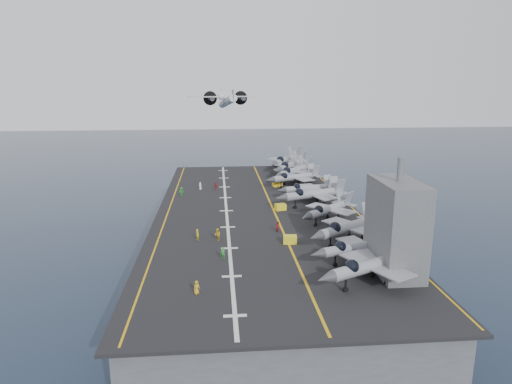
{
  "coord_description": "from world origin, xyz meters",
  "views": [
    {
      "loc": [
        -7.51,
        -83.61,
        34.59
      ],
      "look_at": [
        0.0,
        4.0,
        13.0
      ],
      "focal_mm": 32.0,
      "sensor_mm": 36.0,
      "label": 1
    }
  ],
  "objects": [
    {
      "name": "crew_4",
      "position": [
        -8.0,
        17.6,
        11.26
      ],
      "size": [
        1.23,
        1.18,
        1.71
      ],
      "primitive_type": "imported",
      "color": "#B21919",
      "rests_on": "flight_deck"
    },
    {
      "name": "tow_cart_b",
      "position": [
        4.32,
        -0.31,
        11.01
      ],
      "size": [
        2.29,
        1.79,
        1.21
      ],
      "primitive_type": null,
      "color": "yellow",
      "rests_on": "flight_deck"
    },
    {
      "name": "fighter_jet_6",
      "position": [
        10.52,
        18.99,
        12.83
      ],
      "size": [
        16.49,
        13.98,
        4.85
      ],
      "primitive_type": null,
      "color": "#9DA4AF",
      "rests_on": "flight_deck"
    },
    {
      "name": "fighter_jet_5",
      "position": [
        11.66,
        8.46,
        12.63
      ],
      "size": [
        14.4,
        11.16,
        4.46
      ],
      "primitive_type": null,
      "color": "#9DA7AE",
      "rests_on": "flight_deck"
    },
    {
      "name": "landing_centerline",
      "position": [
        -6.0,
        0.0,
        10.42
      ],
      "size": [
        0.5,
        90.0,
        0.02
      ],
      "primitive_type": "cube",
      "color": "silver",
      "rests_on": "flight_deck"
    },
    {
      "name": "crew_0",
      "position": [
        -10.22,
        -34.51,
        11.22
      ],
      "size": [
        1.18,
        1.11,
        1.64
      ],
      "primitive_type": "imported",
      "color": "gold",
      "rests_on": "flight_deck"
    },
    {
      "name": "fighter_jet_9",
      "position": [
        11.4,
        40.3,
        13.23
      ],
      "size": [
        17.94,
        19.59,
        5.66
      ],
      "primitive_type": null,
      "color": "#A2AAB2",
      "rests_on": "flight_deck"
    },
    {
      "name": "island_superstructure",
      "position": [
        15.0,
        -30.0,
        17.9
      ],
      "size": [
        5.0,
        10.0,
        15.0
      ],
      "primitive_type": null,
      "color": "#56595E",
      "rests_on": "flight_deck"
    },
    {
      "name": "fighter_jet_2",
      "position": [
        12.36,
        -18.9,
        13.01
      ],
      "size": [
        18.08,
        16.7,
        5.22
      ],
      "primitive_type": null,
      "color": "gray",
      "rests_on": "flight_deck"
    },
    {
      "name": "crew_3",
      "position": [
        -15.36,
        12.42,
        11.35
      ],
      "size": [
        1.34,
        1.14,
        1.9
      ],
      "primitive_type": "imported",
      "color": "#1F8021",
      "rests_on": "flight_deck"
    },
    {
      "name": "deck_edge_port",
      "position": [
        -17.0,
        0.0,
        10.42
      ],
      "size": [
        0.25,
        90.0,
        0.02
      ],
      "primitive_type": "cube",
      "color": "gold",
      "rests_on": "flight_deck"
    },
    {
      "name": "ground",
      "position": [
        0.0,
        0.0,
        0.0
      ],
      "size": [
        500.0,
        500.0,
        0.0
      ],
      "primitive_type": "plane",
      "color": "#142135",
      "rests_on": "ground"
    },
    {
      "name": "tow_cart_c",
      "position": [
        6.34,
        19.57,
        11.04
      ],
      "size": [
        2.34,
        1.73,
        1.28
      ],
      "primitive_type": null,
      "color": "yellow",
      "rests_on": "flight_deck"
    },
    {
      "name": "fighter_jet_3",
      "position": [
        11.77,
        -8.1,
        12.74
      ],
      "size": [
        16.07,
        15.71,
        4.69
      ],
      "primitive_type": null,
      "color": "gray",
      "rests_on": "flight_deck"
    },
    {
      "name": "fighter_jet_4",
      "position": [
        11.26,
        1.98,
        13.03
      ],
      "size": [
        17.69,
        14.71,
        5.26
      ],
      "primitive_type": null,
      "color": "gray",
      "rests_on": "flight_deck"
    },
    {
      "name": "deck_edge_stbd",
      "position": [
        18.5,
        0.0,
        10.42
      ],
      "size": [
        0.25,
        90.0,
        0.02
      ],
      "primitive_type": "cube",
      "color": "gold",
      "rests_on": "flight_deck"
    },
    {
      "name": "crew_7",
      "position": [
        2.2,
        -12.91,
        11.25
      ],
      "size": [
        1.16,
        1.23,
        1.71
      ],
      "primitive_type": "imported",
      "color": "#B21919",
      "rests_on": "flight_deck"
    },
    {
      "name": "flight_deck",
      "position": [
        0.0,
        0.0,
        10.2
      ],
      "size": [
        38.0,
        92.0,
        0.4
      ],
      "primitive_type": "cube",
      "color": "black",
      "rests_on": "hull"
    },
    {
      "name": "tow_cart_a",
      "position": [
        3.26,
        -18.6,
        11.01
      ],
      "size": [
        2.17,
        1.55,
        1.22
      ],
      "primitive_type": null,
      "color": "yellow",
      "rests_on": "flight_deck"
    },
    {
      "name": "crew_6",
      "position": [
        -7.01,
        -23.99,
        11.24
      ],
      "size": [
        1.06,
        0.76,
        1.68
      ],
      "primitive_type": "imported",
      "color": "green",
      "rests_on": "flight_deck"
    },
    {
      "name": "hull",
      "position": [
        0.0,
        0.0,
        5.0
      ],
      "size": [
        36.0,
        90.0,
        10.0
      ],
      "primitive_type": "cube",
      "color": "#56595E",
      "rests_on": "ground"
    },
    {
      "name": "fighter_jet_1",
      "position": [
        11.35,
        -26.73,
        12.7
      ],
      "size": [
        15.39,
        12.61,
        4.6
      ],
      "primitive_type": null,
      "color": "gray",
      "rests_on": "flight_deck"
    },
    {
      "name": "transport_plane",
      "position": [
        -4.14,
        55.83,
        28.47
      ],
      "size": [
        26.06,
        20.37,
        5.5
      ],
      "primitive_type": null,
      "color": "silver"
    },
    {
      "name": "crew_5",
      "position": [
        -11.52,
        18.02,
        11.25
      ],
      "size": [
        1.17,
        1.22,
        1.7
      ],
      "primitive_type": "imported",
      "color": "white",
      "rests_on": "flight_deck"
    },
    {
      "name": "crew_1",
      "position": [
        -10.84,
        -15.89,
        11.29
      ],
      "size": [
        1.19,
        1.29,
        1.79
      ],
      "primitive_type": "imported",
      "color": "yellow",
      "rests_on": "flight_deck"
    },
    {
      "name": "fighter_jet_0",
      "position": [
        10.84,
        -33.53,
        12.95
      ],
      "size": [
        17.49,
        15.3,
        5.09
      ],
      "primitive_type": null,
      "color": "#A2A9B2",
      "rests_on": "flight_deck"
    },
    {
      "name": "crew_2",
      "position": [
        -7.73,
        -16.46,
        11.38
      ],
      "size": [
        1.21,
        1.39,
        1.95
      ],
      "primitive_type": "imported",
      "color": "yellow",
      "rests_on": "flight_deck"
    },
    {
      "name": "fighter_jet_8",
      "position": [
        11.4,
        31.8,
        13.23
      ],
      "size": [
        17.94,
        19.59,
        5.66
      ],
      "primitive_type": null,
      "color": "#A2AAB2",
      "rests_on": "flight_deck"
    },
    {
      "name": "fighter_jet_7",
      "position": [
        11.13,
        24.55,
        13.21
      ],
      "size": [
        18.56,
        19.33,
        5.61
      ],
      "primitive_type": null,
      "color": "gray",
      "rests_on": "flight_deck"
    },
    {
      "name": "foul_line",
      "position": [
        3.0,
        0.0,
        10.42
      ],
      "size": [
        0.35,
        90.0,
        0.02
      ],
      "primitive_type": "cube",
      "color": "gold",
      "rests_on": "flight_deck"
    }
  ]
}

